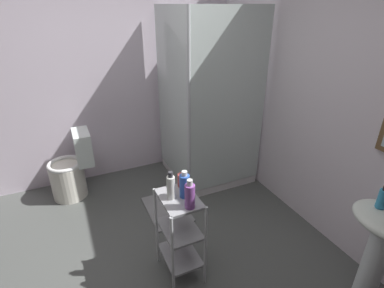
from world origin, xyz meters
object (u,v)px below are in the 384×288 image
(rinse_cup, at_px, (182,180))
(bath_mat, at_px, (167,209))
(pedestal_sink, at_px, (382,241))
(storage_cart, at_px, (180,230))
(hand_soap_bottle, at_px, (382,198))
(shampoo_bottle_blue, at_px, (185,185))
(lotion_bottle_white, at_px, (171,187))
(toilet, at_px, (72,171))
(conditioner_bottle_purple, at_px, (190,195))
(shower_stall, at_px, (204,145))

(rinse_cup, bearing_deg, bath_mat, 172.10)
(pedestal_sink, height_order, storage_cart, pedestal_sink)
(hand_soap_bottle, height_order, shampoo_bottle_blue, hand_soap_bottle)
(pedestal_sink, height_order, lotion_bottle_white, lotion_bottle_white)
(storage_cart, xyz_separation_m, bath_mat, (-0.80, 0.17, -0.43))
(bath_mat, bearing_deg, lotion_bottle_white, -15.99)
(toilet, bearing_deg, hand_soap_bottle, 38.70)
(toilet, distance_m, bath_mat, 1.15)
(lotion_bottle_white, distance_m, shampoo_bottle_blue, 0.10)
(toilet, xyz_separation_m, rinse_cup, (1.38, 0.76, 0.48))
(conditioner_bottle_purple, xyz_separation_m, lotion_bottle_white, (-0.15, -0.08, -0.00))
(hand_soap_bottle, xyz_separation_m, bath_mat, (-1.53, -0.94, -0.87))
(lotion_bottle_white, relative_size, shampoo_bottle_blue, 1.04)
(lotion_bottle_white, distance_m, bath_mat, 1.16)
(rinse_cup, bearing_deg, hand_soap_bottle, 50.18)
(hand_soap_bottle, bearing_deg, shampoo_bottle_blue, -124.33)
(pedestal_sink, distance_m, storage_cart, 1.39)
(lotion_bottle_white, bearing_deg, storage_cart, 71.33)
(bath_mat, bearing_deg, pedestal_sink, 30.89)
(conditioner_bottle_purple, distance_m, lotion_bottle_white, 0.17)
(toilet, relative_size, hand_soap_bottle, 4.65)
(shower_stall, relative_size, bath_mat, 3.33)
(toilet, bearing_deg, conditioner_bottle_purple, 23.46)
(hand_soap_bottle, relative_size, lotion_bottle_white, 0.75)
(storage_cart, distance_m, lotion_bottle_white, 0.40)
(storage_cart, bearing_deg, shower_stall, 146.12)
(pedestal_sink, bearing_deg, conditioner_bottle_purple, -121.35)
(storage_cart, bearing_deg, toilet, -155.58)
(hand_soap_bottle, xyz_separation_m, rinse_cup, (-0.86, -1.03, -0.09))
(bath_mat, bearing_deg, conditioner_bottle_purple, -8.81)
(pedestal_sink, bearing_deg, storage_cart, -125.43)
(shower_stall, bearing_deg, conditioner_bottle_purple, -30.38)
(lotion_bottle_white, bearing_deg, shower_stall, 144.04)
(lotion_bottle_white, height_order, shampoo_bottle_blue, lotion_bottle_white)
(pedestal_sink, relative_size, toilet, 1.07)
(shower_stall, height_order, pedestal_sink, shower_stall)
(lotion_bottle_white, xyz_separation_m, rinse_cup, (-0.11, 0.13, -0.04))
(shower_stall, distance_m, pedestal_sink, 2.05)
(shower_stall, relative_size, toilet, 2.63)
(shower_stall, height_order, toilet, shower_stall)
(pedestal_sink, xyz_separation_m, conditioner_bottle_purple, (-0.67, -1.10, 0.26))
(rinse_cup, bearing_deg, pedestal_sink, 48.39)
(pedestal_sink, height_order, bath_mat, pedestal_sink)
(shampoo_bottle_blue, relative_size, rinse_cup, 2.02)
(shampoo_bottle_blue, xyz_separation_m, rinse_cup, (-0.13, 0.03, -0.04))
(storage_cart, bearing_deg, rinse_cup, 149.06)
(shampoo_bottle_blue, bearing_deg, conditioner_bottle_purple, -7.64)
(pedestal_sink, distance_m, hand_soap_bottle, 0.31)
(bath_mat, bearing_deg, shampoo_bottle_blue, -9.00)
(pedestal_sink, distance_m, bath_mat, 1.95)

